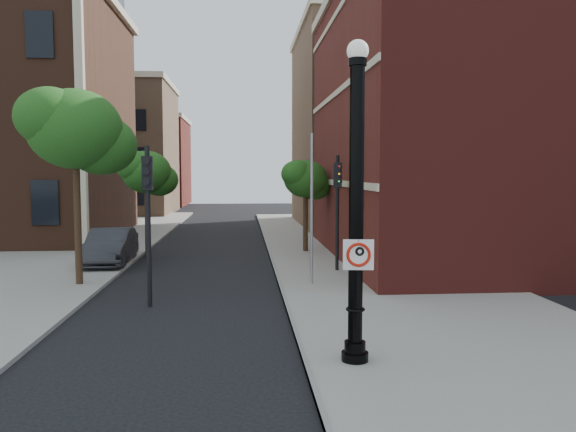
{
  "coord_description": "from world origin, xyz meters",
  "views": [
    {
      "loc": [
        0.78,
        -11.1,
        3.99
      ],
      "look_at": [
        1.84,
        2.0,
        2.95
      ],
      "focal_mm": 35.0,
      "sensor_mm": 36.0,
      "label": 1
    }
  ],
  "objects": [
    {
      "name": "street_tree_b",
      "position": [
        -3.68,
        15.71,
        3.92
      ],
      "size": [
        2.76,
        2.5,
        4.98
      ],
      "color": "black",
      "rests_on": "ground"
    },
    {
      "name": "sidewalk_left",
      "position": [
        -9.0,
        18.0,
        0.06
      ],
      "size": [
        10.0,
        50.0,
        0.12
      ],
      "primitive_type": "cube",
      "color": "gray",
      "rests_on": "ground"
    },
    {
      "name": "traffic_signal_left",
      "position": [
        -1.98,
        5.52,
        3.2
      ],
      "size": [
        0.31,
        0.39,
        4.75
      ],
      "rotation": [
        0.0,
        0.0,
        0.04
      ],
      "color": "black",
      "rests_on": "ground"
    },
    {
      "name": "utility_pole",
      "position": [
        3.15,
        8.03,
        2.65
      ],
      "size": [
        0.11,
        0.11,
        5.31
      ],
      "primitive_type": "cylinder",
      "color": "#999999",
      "rests_on": "ground"
    },
    {
      "name": "ground",
      "position": [
        0.0,
        0.0,
        0.0
      ],
      "size": [
        120.0,
        120.0,
        0.0
      ],
      "primitive_type": "plane",
      "color": "black",
      "rests_on": "ground"
    },
    {
      "name": "brick_wall_building",
      "position": [
        16.0,
        14.0,
        6.26
      ],
      "size": [
        22.3,
        16.3,
        12.5
      ],
      "color": "maroon",
      "rests_on": "ground"
    },
    {
      "name": "sidewalk_right",
      "position": [
        6.0,
        10.0,
        0.06
      ],
      "size": [
        8.0,
        60.0,
        0.12
      ],
      "primitive_type": "cube",
      "color": "gray",
      "rests_on": "ground"
    },
    {
      "name": "curb_edge",
      "position": [
        2.05,
        10.0,
        0.07
      ],
      "size": [
        0.1,
        60.0,
        0.14
      ],
      "primitive_type": "cube",
      "color": "gray",
      "rests_on": "ground"
    },
    {
      "name": "street_tree_a",
      "position": [
        -4.84,
        8.66,
        5.37
      ],
      "size": [
        3.77,
        3.41,
        6.79
      ],
      "color": "black",
      "rests_on": "ground"
    },
    {
      "name": "traffic_signal_right",
      "position": [
        4.48,
        10.58,
        3.13
      ],
      "size": [
        0.36,
        0.41,
        4.64
      ],
      "rotation": [
        0.0,
        0.0,
        -0.32
      ],
      "color": "black",
      "rests_on": "ground"
    },
    {
      "name": "street_tree_c",
      "position": [
        3.86,
        16.07,
        3.59
      ],
      "size": [
        2.53,
        2.29,
        4.56
      ],
      "color": "black",
      "rests_on": "ground"
    },
    {
      "name": "parked_car",
      "position": [
        -4.89,
        13.3,
        0.79
      ],
      "size": [
        1.83,
        4.84,
        1.58
      ],
      "primitive_type": "imported",
      "rotation": [
        0.0,
        0.0,
        0.03
      ],
      "color": "#2A2A2F",
      "rests_on": "ground"
    },
    {
      "name": "bg_building_tan_a",
      "position": [
        -12.0,
        44.0,
        6.0
      ],
      "size": [
        12.0,
        12.0,
        12.0
      ],
      "primitive_type": "cube",
      "color": "#977152",
      "rests_on": "ground"
    },
    {
      "name": "bg_building_red",
      "position": [
        -12.0,
        58.0,
        5.0
      ],
      "size": [
        12.0,
        12.0,
        10.0
      ],
      "primitive_type": "cube",
      "color": "maroon",
      "rests_on": "ground"
    },
    {
      "name": "lamppost",
      "position": [
        3.06,
        0.0,
        3.04
      ],
      "size": [
        0.56,
        0.56,
        6.58
      ],
      "color": "black",
      "rests_on": "ground"
    },
    {
      "name": "no_parking_sign",
      "position": [
        3.08,
        -0.17,
        2.35
      ],
      "size": [
        0.62,
        0.11,
        0.62
      ],
      "rotation": [
        0.0,
        0.0,
        -0.1
      ],
      "color": "white",
      "rests_on": "ground"
    },
    {
      "name": "bg_building_tan_b",
      "position": [
        16.0,
        30.0,
        7.0
      ],
      "size": [
        22.0,
        14.0,
        14.0
      ],
      "primitive_type": "cube",
      "color": "#977152",
      "rests_on": "ground"
    }
  ]
}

